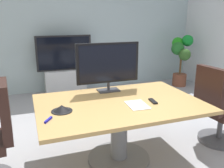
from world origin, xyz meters
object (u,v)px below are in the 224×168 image
at_px(conference_table, 119,117).
at_px(office_chair_right, 217,112).
at_px(remote_control, 153,101).
at_px(potted_plant, 181,56).
at_px(tv_monitor, 108,64).
at_px(conference_phone, 62,109).
at_px(wall_display_unit, 65,74).

bearing_deg(conference_table, office_chair_right, -3.10).
relative_size(conference_table, remote_control, 11.04).
bearing_deg(office_chair_right, potted_plant, -29.73).
distance_m(tv_monitor, remote_control, 0.77).
bearing_deg(conference_table, remote_control, -19.43).
bearing_deg(conference_phone, office_chair_right, -0.39).
relative_size(wall_display_unit, remote_control, 7.71).
bearing_deg(office_chair_right, conference_table, 82.74).
xyz_separation_m(conference_table, conference_phone, (-0.67, -0.06, 0.22)).
bearing_deg(remote_control, tv_monitor, 127.30).
bearing_deg(potted_plant, remote_control, -130.45).
relative_size(office_chair_right, potted_plant, 0.86).
height_order(office_chair_right, remote_control, office_chair_right).
height_order(tv_monitor, remote_control, tv_monitor).
bearing_deg(tv_monitor, wall_display_unit, 94.52).
bearing_deg(wall_display_unit, potted_plant, -6.84).
bearing_deg(tv_monitor, conference_phone, -143.17).
bearing_deg(potted_plant, wall_display_unit, 173.16).
bearing_deg(remote_control, wall_display_unit, 106.94).
bearing_deg(wall_display_unit, tv_monitor, -85.48).
bearing_deg(remote_control, office_chair_right, 9.85).
relative_size(tv_monitor, remote_control, 4.94).
distance_m(potted_plant, remote_control, 3.50).
xyz_separation_m(conference_table, wall_display_unit, (-0.17, 2.87, -0.12)).
bearing_deg(potted_plant, conference_phone, -141.89).
bearing_deg(conference_table, wall_display_unit, 93.36).
xyz_separation_m(tv_monitor, wall_display_unit, (-0.19, 2.42, -0.67)).
bearing_deg(tv_monitor, potted_plant, 38.45).
bearing_deg(office_chair_right, remote_control, 88.87).
bearing_deg(wall_display_unit, remote_control, -79.87).
bearing_deg(conference_table, conference_phone, -174.77).
height_order(potted_plant, conference_phone, potted_plant).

